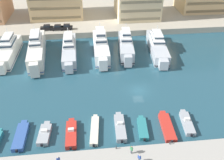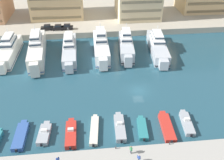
{
  "view_description": "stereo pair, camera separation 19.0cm",
  "coord_description": "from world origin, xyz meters",
  "px_view_note": "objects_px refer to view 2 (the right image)",
  "views": [
    {
      "loc": [
        -11.48,
        -46.79,
        35.31
      ],
      "look_at": [
        -6.27,
        1.6,
        2.5
      ],
      "focal_mm": 40.0,
      "sensor_mm": 36.0,
      "label": 1
    },
    {
      "loc": [
        -11.29,
        -46.81,
        35.31
      ],
      "look_at": [
        -6.27,
        1.6,
        2.5
      ],
      "focal_mm": 40.0,
      "sensor_mm": 36.0,
      "label": 2
    }
  ],
  "objects_px": {
    "car_black_far_left": "(47,27)",
    "pedestrian_near_edge": "(131,149)",
    "yacht_ivory_left": "(37,49)",
    "yacht_white_center_left": "(101,46)",
    "pedestrian_mid_deck": "(58,159)",
    "yacht_silver_center": "(126,45)",
    "motorboat_teal_mid_right": "(142,128)",
    "car_black_left": "(58,27)",
    "motorboat_grey_mid_left": "(44,134)",
    "car_black_mid_left": "(67,27)",
    "yacht_silver_center_right": "(158,46)",
    "motorboat_red_right": "(167,127)",
    "yacht_silver_mid_left": "(70,49)",
    "motorboat_grey_center_right": "(120,127)",
    "motorboat_red_center_left": "(71,134)",
    "motorboat_cream_center": "(94,130)",
    "pedestrian_far_side": "(139,158)",
    "motorboat_blue_left": "(21,136)",
    "motorboat_grey_far_right": "(187,123)",
    "yacht_ivory_far_left": "(9,50)"
  },
  "relations": [
    {
      "from": "yacht_silver_center_right",
      "to": "car_black_far_left",
      "type": "relative_size",
      "value": 5.29
    },
    {
      "from": "yacht_silver_center_right",
      "to": "motorboat_red_right",
      "type": "height_order",
      "value": "yacht_silver_center_right"
    },
    {
      "from": "motorboat_grey_center_right",
      "to": "motorboat_red_center_left",
      "type": "bearing_deg",
      "value": -175.78
    },
    {
      "from": "motorboat_grey_far_right",
      "to": "pedestrian_far_side",
      "type": "bearing_deg",
      "value": -143.62
    },
    {
      "from": "yacht_silver_mid_left",
      "to": "motorboat_grey_center_right",
      "type": "bearing_deg",
      "value": -71.35
    },
    {
      "from": "car_black_left",
      "to": "motorboat_grey_mid_left",
      "type": "bearing_deg",
      "value": -89.17
    },
    {
      "from": "car_black_far_left",
      "to": "pedestrian_near_edge",
      "type": "relative_size",
      "value": 2.35
    },
    {
      "from": "motorboat_blue_left",
      "to": "motorboat_grey_mid_left",
      "type": "height_order",
      "value": "motorboat_grey_mid_left"
    },
    {
      "from": "motorboat_red_right",
      "to": "car_black_left",
      "type": "bearing_deg",
      "value": 117.1
    },
    {
      "from": "motorboat_cream_center",
      "to": "yacht_white_center_left",
      "type": "bearing_deg",
      "value": 83.75
    },
    {
      "from": "yacht_ivory_far_left",
      "to": "yacht_ivory_left",
      "type": "xyz_separation_m",
      "value": [
        8.03,
        -1.02,
        0.36
      ]
    },
    {
      "from": "motorboat_blue_left",
      "to": "motorboat_teal_mid_right",
      "type": "distance_m",
      "value": 23.15
    },
    {
      "from": "pedestrian_far_side",
      "to": "car_black_mid_left",
      "type": "bearing_deg",
      "value": 104.27
    },
    {
      "from": "yacht_white_center_left",
      "to": "motorboat_grey_far_right",
      "type": "height_order",
      "value": "yacht_white_center_left"
    },
    {
      "from": "car_black_far_left",
      "to": "pedestrian_near_edge",
      "type": "height_order",
      "value": "car_black_far_left"
    },
    {
      "from": "motorboat_cream_center",
      "to": "pedestrian_mid_deck",
      "type": "bearing_deg",
      "value": -130.1
    },
    {
      "from": "yacht_ivory_left",
      "to": "motorboat_grey_mid_left",
      "type": "bearing_deg",
      "value": -80.08
    },
    {
      "from": "yacht_ivory_far_left",
      "to": "motorboat_grey_far_right",
      "type": "relative_size",
      "value": 2.71
    },
    {
      "from": "yacht_ivory_far_left",
      "to": "car_black_mid_left",
      "type": "bearing_deg",
      "value": 42.27
    },
    {
      "from": "yacht_white_center_left",
      "to": "car_black_mid_left",
      "type": "relative_size",
      "value": 5.0
    },
    {
      "from": "yacht_ivory_left",
      "to": "motorboat_teal_mid_right",
      "type": "height_order",
      "value": "yacht_ivory_left"
    },
    {
      "from": "car_black_far_left",
      "to": "yacht_silver_mid_left",
      "type": "bearing_deg",
      "value": -62.35
    },
    {
      "from": "yacht_ivory_left",
      "to": "yacht_silver_mid_left",
      "type": "height_order",
      "value": "yacht_ivory_left"
    },
    {
      "from": "yacht_silver_center",
      "to": "motorboat_teal_mid_right",
      "type": "relative_size",
      "value": 2.77
    },
    {
      "from": "yacht_silver_mid_left",
      "to": "yacht_silver_center",
      "type": "relative_size",
      "value": 1.16
    },
    {
      "from": "motorboat_red_right",
      "to": "pedestrian_mid_deck",
      "type": "relative_size",
      "value": 5.36
    },
    {
      "from": "yacht_silver_center",
      "to": "yacht_white_center_left",
      "type": "bearing_deg",
      "value": 178.1
    },
    {
      "from": "motorboat_grey_mid_left",
      "to": "car_black_left",
      "type": "relative_size",
      "value": 1.51
    },
    {
      "from": "yacht_ivory_far_left",
      "to": "motorboat_grey_far_right",
      "type": "bearing_deg",
      "value": -38.21
    },
    {
      "from": "car_black_left",
      "to": "pedestrian_near_edge",
      "type": "xyz_separation_m",
      "value": [
        16.14,
        -53.45,
        -1.07
      ]
    },
    {
      "from": "yacht_white_center_left",
      "to": "pedestrian_mid_deck",
      "type": "bearing_deg",
      "value": -103.91
    },
    {
      "from": "motorboat_grey_mid_left",
      "to": "motorboat_cream_center",
      "type": "xyz_separation_m",
      "value": [
        9.47,
        0.08,
        -0.12
      ]
    },
    {
      "from": "motorboat_red_right",
      "to": "car_black_mid_left",
      "type": "bearing_deg",
      "value": 114.03
    },
    {
      "from": "yacht_silver_center_right",
      "to": "car_black_left",
      "type": "height_order",
      "value": "yacht_silver_center_right"
    },
    {
      "from": "yacht_white_center_left",
      "to": "motorboat_teal_mid_right",
      "type": "distance_m",
      "value": 33.07
    },
    {
      "from": "motorboat_teal_mid_right",
      "to": "pedestrian_near_edge",
      "type": "bearing_deg",
      "value": -118.43
    },
    {
      "from": "motorboat_teal_mid_right",
      "to": "yacht_silver_center_right",
      "type": "bearing_deg",
      "value": 70.69
    },
    {
      "from": "yacht_white_center_left",
      "to": "motorboat_cream_center",
      "type": "relative_size",
      "value": 2.49
    },
    {
      "from": "yacht_silver_center_right",
      "to": "yacht_ivory_far_left",
      "type": "bearing_deg",
      "value": 178.4
    },
    {
      "from": "yacht_white_center_left",
      "to": "car_black_left",
      "type": "relative_size",
      "value": 5.01
    },
    {
      "from": "pedestrian_mid_deck",
      "to": "pedestrian_far_side",
      "type": "xyz_separation_m",
      "value": [
        13.26,
        -1.06,
        0.04
      ]
    },
    {
      "from": "motorboat_red_center_left",
      "to": "motorboat_teal_mid_right",
      "type": "height_order",
      "value": "motorboat_red_center_left"
    },
    {
      "from": "yacht_ivory_far_left",
      "to": "motorboat_cream_center",
      "type": "xyz_separation_m",
      "value": [
        23.03,
        -32.53,
        -1.93
      ]
    },
    {
      "from": "motorboat_red_right",
      "to": "pedestrian_far_side",
      "type": "bearing_deg",
      "value": -132.43
    },
    {
      "from": "motorboat_grey_mid_left",
      "to": "car_black_mid_left",
      "type": "distance_m",
      "value": 47.2
    },
    {
      "from": "yacht_silver_mid_left",
      "to": "motorboat_blue_left",
      "type": "height_order",
      "value": "yacht_silver_mid_left"
    },
    {
      "from": "yacht_ivory_left",
      "to": "car_black_far_left",
      "type": "bearing_deg",
      "value": 85.58
    },
    {
      "from": "motorboat_cream_center",
      "to": "motorboat_red_right",
      "type": "height_order",
      "value": "motorboat_red_right"
    },
    {
      "from": "yacht_white_center_left",
      "to": "car_black_mid_left",
      "type": "bearing_deg",
      "value": 125.23
    },
    {
      "from": "yacht_white_center_left",
      "to": "motorboat_grey_mid_left",
      "type": "height_order",
      "value": "yacht_white_center_left"
    }
  ]
}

